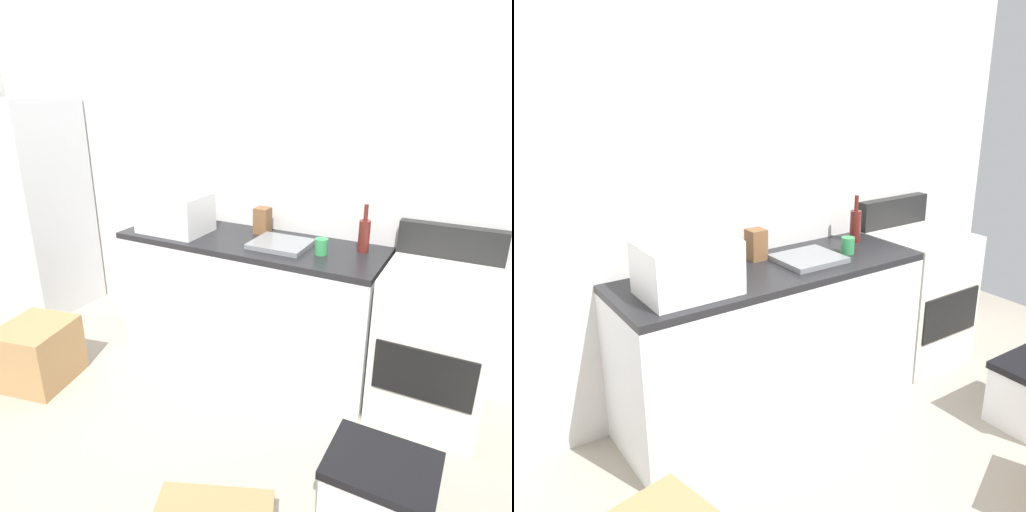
# 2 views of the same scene
# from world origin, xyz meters

# --- Properties ---
(wall_back) EXTENTS (5.00, 0.10, 2.60)m
(wall_back) POSITION_xyz_m (0.00, 1.55, 1.30)
(wall_back) COLOR silver
(wall_back) RESTS_ON ground_plane
(kitchen_counter) EXTENTS (1.80, 0.60, 0.90)m
(kitchen_counter) POSITION_xyz_m (0.30, 1.20, 0.45)
(kitchen_counter) COLOR silver
(kitchen_counter) RESTS_ON ground_plane
(stove_oven) EXTENTS (0.60, 0.61, 1.10)m
(stove_oven) POSITION_xyz_m (1.52, 1.21, 0.47)
(stove_oven) COLOR silver
(stove_oven) RESTS_ON ground_plane
(microwave) EXTENTS (0.46, 0.34, 0.27)m
(microwave) POSITION_xyz_m (-0.25, 1.13, 1.04)
(microwave) COLOR white
(microwave) RESTS_ON kitchen_counter
(sink_basin) EXTENTS (0.36, 0.32, 0.03)m
(sink_basin) POSITION_xyz_m (0.54, 1.18, 0.92)
(sink_basin) COLOR slate
(sink_basin) RESTS_ON kitchen_counter
(wine_bottle) EXTENTS (0.07, 0.07, 0.30)m
(wine_bottle) POSITION_xyz_m (1.04, 1.33, 1.01)
(wine_bottle) COLOR #591E19
(wine_bottle) RESTS_ON kitchen_counter
(coffee_mug) EXTENTS (0.08, 0.08, 0.10)m
(coffee_mug) POSITION_xyz_m (0.82, 1.16, 0.95)
(coffee_mug) COLOR #338C4C
(coffee_mug) RESTS_ON kitchen_counter
(knife_block) EXTENTS (0.10, 0.10, 0.18)m
(knife_block) POSITION_xyz_m (0.31, 1.38, 0.99)
(knife_block) COLOR brown
(knife_block) RESTS_ON kitchen_counter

